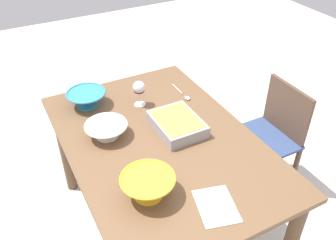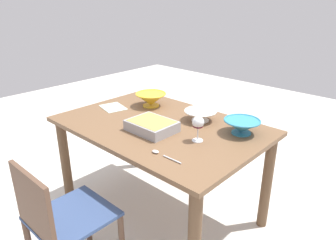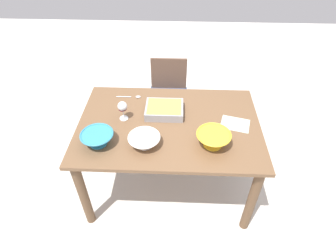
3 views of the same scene
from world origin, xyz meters
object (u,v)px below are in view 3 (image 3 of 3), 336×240
Objects in this scene: wine_glass at (123,107)px; serving_bowl at (213,139)px; serving_spoon at (134,97)px; dining_table at (169,134)px; mixing_bowl at (144,140)px; chair at (168,94)px; napkin at (235,124)px; casserole_dish at (164,109)px; small_bowl at (97,138)px.

serving_bowl is (-0.68, 0.26, -0.05)m from wine_glass.
dining_table is at bearing 134.27° from serving_spoon.
mixing_bowl is (0.17, 0.24, 0.16)m from dining_table.
mixing_bowl is at bearing 83.17° from chair.
serving_bowl reaches higher than napkin.
wine_glass is at bearing -2.02° from napkin.
casserole_dish is 1.30× the size of mixing_bowl.
wine_glass is 0.32m from small_bowl.
casserole_dish is 1.27× the size of small_bowl.
serving_bowl is 1.15× the size of napkin.
mixing_bowl is 0.94× the size of serving_bowl.
casserole_dish reaches higher than napkin.
serving_bowl reaches higher than mixing_bowl.
mixing_bowl is at bearing 105.24° from serving_spoon.
serving_bowl is at bearing 158.84° from wine_glass.
mixing_bowl is at bearing 71.10° from casserole_dish.
serving_bowl reaches higher than chair.
napkin is at bearing -178.83° from dining_table.
serving_bowl is (-0.82, -0.02, 0.01)m from small_bowl.
serving_spoon is (-0.18, -0.57, -0.05)m from small_bowl.
napkin is at bearing -166.05° from small_bowl.
serving_spoon is at bearing -97.80° from wine_glass.
small_bowl reaches higher than mixing_bowl.
casserole_dish reaches higher than chair.
casserole_dish is 0.58m from small_bowl.
napkin is (-0.68, -0.25, -0.04)m from mixing_bowl.
serving_spoon is 0.89m from napkin.
wine_glass is 0.54× the size of casserole_dish.
casserole_dish is 0.50m from serving_bowl.
casserole_dish is (0.00, 0.71, 0.35)m from chair.
dining_table is 0.85m from chair.
mixing_bowl is at bearing -179.51° from small_bowl.
casserole_dish reaches higher than dining_table.
chair is 2.65× the size of casserole_dish.
serving_bowl is (-0.32, 0.22, 0.18)m from dining_table.
wine_glass is 0.73m from serving_bowl.
dining_table is 5.75× the size of serving_bowl.
chair is at bearing -90.32° from casserole_dish.
dining_table is 0.33m from mixing_bowl.
serving_spoon is (0.15, -0.57, -0.04)m from mixing_bowl.
napkin is at bearing -129.89° from serving_bowl.
napkin is (-1.01, -0.25, -0.05)m from small_bowl.
casserole_dish reaches higher than serving_spoon.
chair is 4.93× the size of wine_glass.
mixing_bowl is 0.49m from serving_bowl.
serving_bowl is at bearing -178.66° from small_bowl.
chair is at bearing -112.21° from wine_glass.
serving_bowl is (-0.36, 0.35, 0.02)m from casserole_dish.
chair reaches higher than dining_table.
casserole_dish is at bearing -11.46° from napkin.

